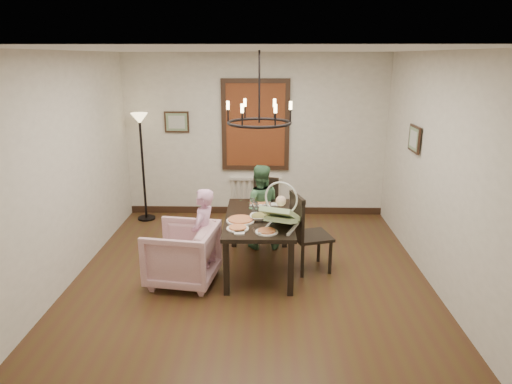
{
  "coord_description": "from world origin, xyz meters",
  "views": [
    {
      "loc": [
        0.2,
        -5.31,
        2.73
      ],
      "look_at": [
        0.06,
        0.32,
        1.05
      ],
      "focal_mm": 32.0,
      "sensor_mm": 36.0,
      "label": 1
    }
  ],
  "objects_px": {
    "chair_right": "(312,232)",
    "armchair": "(182,254)",
    "floor_lamp": "(143,169)",
    "seated_man": "(260,214)",
    "chair_far": "(262,208)",
    "dining_table": "(259,223)",
    "drinking_glass": "(255,207)",
    "baby_bouncer": "(281,213)",
    "elderly_woman": "(204,243)"
  },
  "relations": [
    {
      "from": "seated_man",
      "to": "elderly_woman",
      "type": "bearing_deg",
      "value": 54.71
    },
    {
      "from": "chair_right",
      "to": "armchair",
      "type": "distance_m",
      "value": 1.69
    },
    {
      "from": "floor_lamp",
      "to": "seated_man",
      "type": "bearing_deg",
      "value": -30.16
    },
    {
      "from": "armchair",
      "to": "floor_lamp",
      "type": "distance_m",
      "value": 2.57
    },
    {
      "from": "chair_far",
      "to": "seated_man",
      "type": "xyz_separation_m",
      "value": [
        -0.03,
        -0.42,
        0.06
      ]
    },
    {
      "from": "chair_far",
      "to": "floor_lamp",
      "type": "bearing_deg",
      "value": 179.76
    },
    {
      "from": "chair_far",
      "to": "armchair",
      "type": "bearing_deg",
      "value": -102.17
    },
    {
      "from": "dining_table",
      "to": "floor_lamp",
      "type": "xyz_separation_m",
      "value": [
        -2.0,
        1.88,
        0.26
      ]
    },
    {
      "from": "chair_far",
      "to": "chair_right",
      "type": "xyz_separation_m",
      "value": [
        0.67,
        -1.15,
        0.07
      ]
    },
    {
      "from": "seated_man",
      "to": "chair_right",
      "type": "bearing_deg",
      "value": 131.14
    },
    {
      "from": "chair_far",
      "to": "seated_man",
      "type": "bearing_deg",
      "value": -73.89
    },
    {
      "from": "chair_far",
      "to": "seated_man",
      "type": "height_order",
      "value": "seated_man"
    },
    {
      "from": "baby_bouncer",
      "to": "elderly_woman",
      "type": "bearing_deg",
      "value": -164.09
    },
    {
      "from": "armchair",
      "to": "seated_man",
      "type": "xyz_separation_m",
      "value": [
        0.94,
        1.13,
        0.15
      ]
    },
    {
      "from": "seated_man",
      "to": "chair_far",
      "type": "bearing_deg",
      "value": -96.06
    },
    {
      "from": "dining_table",
      "to": "elderly_woman",
      "type": "distance_m",
      "value": 0.78
    },
    {
      "from": "chair_right",
      "to": "dining_table",
      "type": "bearing_deg",
      "value": 72.44
    },
    {
      "from": "armchair",
      "to": "drinking_glass",
      "type": "height_order",
      "value": "drinking_glass"
    },
    {
      "from": "chair_far",
      "to": "seated_man",
      "type": "relative_size",
      "value": 0.89
    },
    {
      "from": "armchair",
      "to": "chair_far",
      "type": "bearing_deg",
      "value": 156.68
    },
    {
      "from": "dining_table",
      "to": "armchair",
      "type": "xyz_separation_m",
      "value": [
        -0.94,
        -0.41,
        -0.27
      ]
    },
    {
      "from": "floor_lamp",
      "to": "chair_right",
      "type": "bearing_deg",
      "value": -35.12
    },
    {
      "from": "chair_far",
      "to": "chair_right",
      "type": "height_order",
      "value": "chair_right"
    },
    {
      "from": "dining_table",
      "to": "drinking_glass",
      "type": "xyz_separation_m",
      "value": [
        -0.06,
        0.16,
        0.16
      ]
    },
    {
      "from": "armchair",
      "to": "chair_right",
      "type": "bearing_deg",
      "value": 112.34
    },
    {
      "from": "floor_lamp",
      "to": "chair_far",
      "type": "bearing_deg",
      "value": -20.1
    },
    {
      "from": "elderly_woman",
      "to": "seated_man",
      "type": "xyz_separation_m",
      "value": [
        0.68,
        1.05,
        0.02
      ]
    },
    {
      "from": "drinking_glass",
      "to": "floor_lamp",
      "type": "height_order",
      "value": "floor_lamp"
    },
    {
      "from": "armchair",
      "to": "baby_bouncer",
      "type": "distance_m",
      "value": 1.34
    },
    {
      "from": "armchair",
      "to": "floor_lamp",
      "type": "relative_size",
      "value": 0.46
    },
    {
      "from": "dining_table",
      "to": "baby_bouncer",
      "type": "bearing_deg",
      "value": -56.09
    },
    {
      "from": "armchair",
      "to": "floor_lamp",
      "type": "height_order",
      "value": "floor_lamp"
    },
    {
      "from": "elderly_woman",
      "to": "armchair",
      "type": "bearing_deg",
      "value": -59.08
    },
    {
      "from": "chair_far",
      "to": "floor_lamp",
      "type": "relative_size",
      "value": 0.51
    },
    {
      "from": "elderly_woman",
      "to": "drinking_glass",
      "type": "bearing_deg",
      "value": 142.5
    },
    {
      "from": "chair_far",
      "to": "chair_right",
      "type": "distance_m",
      "value": 1.33
    },
    {
      "from": "chair_right",
      "to": "drinking_glass",
      "type": "relative_size",
      "value": 7.0
    },
    {
      "from": "chair_right",
      "to": "floor_lamp",
      "type": "distance_m",
      "value": 3.31
    },
    {
      "from": "dining_table",
      "to": "floor_lamp",
      "type": "height_order",
      "value": "floor_lamp"
    },
    {
      "from": "dining_table",
      "to": "chair_far",
      "type": "relative_size",
      "value": 1.69
    },
    {
      "from": "armchair",
      "to": "floor_lamp",
      "type": "bearing_deg",
      "value": -146.5
    },
    {
      "from": "elderly_woman",
      "to": "baby_bouncer",
      "type": "height_order",
      "value": "baby_bouncer"
    },
    {
      "from": "baby_bouncer",
      "to": "drinking_glass",
      "type": "distance_m",
      "value": 0.66
    },
    {
      "from": "floor_lamp",
      "to": "dining_table",
      "type": "bearing_deg",
      "value": -43.2
    },
    {
      "from": "armchair",
      "to": "baby_bouncer",
      "type": "bearing_deg",
      "value": 99.25
    },
    {
      "from": "armchair",
      "to": "seated_man",
      "type": "height_order",
      "value": "seated_man"
    },
    {
      "from": "elderly_woman",
      "to": "seated_man",
      "type": "bearing_deg",
      "value": 161.39
    },
    {
      "from": "chair_right",
      "to": "seated_man",
      "type": "distance_m",
      "value": 1.01
    },
    {
      "from": "baby_bouncer",
      "to": "chair_far",
      "type": "bearing_deg",
      "value": 119.05
    },
    {
      "from": "drinking_glass",
      "to": "chair_right",
      "type": "bearing_deg",
      "value": -13.31
    }
  ]
}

